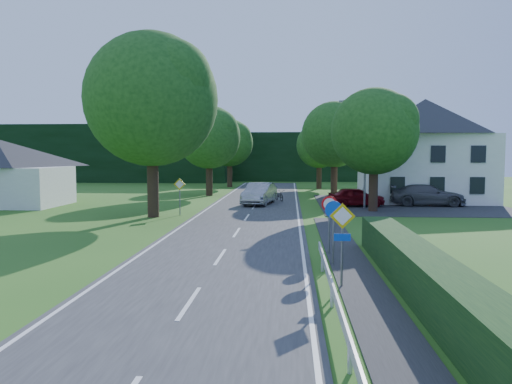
# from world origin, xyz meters

# --- Properties ---
(road) EXTENTS (7.00, 80.00, 0.04)m
(road) POSITION_xyz_m (0.00, 20.00, 0.02)
(road) COLOR #323234
(road) RESTS_ON ground
(footpath) EXTENTS (1.50, 44.00, 0.04)m
(footpath) POSITION_xyz_m (4.95, 2.00, 0.02)
(footpath) COLOR #252528
(footpath) RESTS_ON ground
(parking_pad) EXTENTS (14.00, 16.00, 0.04)m
(parking_pad) POSITION_xyz_m (12.00, 33.00, 0.02)
(parking_pad) COLOR #252528
(parking_pad) RESTS_ON ground
(line_edge_left) EXTENTS (0.12, 80.00, 0.01)m
(line_edge_left) POSITION_xyz_m (-3.25, 20.00, 0.04)
(line_edge_left) COLOR white
(line_edge_left) RESTS_ON road
(line_edge_right) EXTENTS (0.12, 80.00, 0.01)m
(line_edge_right) POSITION_xyz_m (3.25, 20.00, 0.04)
(line_edge_right) COLOR white
(line_edge_right) RESTS_ON road
(line_centre) EXTENTS (0.12, 80.00, 0.01)m
(line_centre) POSITION_xyz_m (0.00, 20.00, 0.04)
(line_centre) COLOR white
(line_centre) RESTS_ON road
(tree_main) EXTENTS (9.40, 9.40, 11.64)m
(tree_main) POSITION_xyz_m (-6.00, 24.00, 5.82)
(tree_main) COLOR #194514
(tree_main) RESTS_ON ground
(tree_left_far) EXTENTS (7.00, 7.00, 8.58)m
(tree_left_far) POSITION_xyz_m (-5.00, 40.00, 4.29)
(tree_left_far) COLOR #194514
(tree_left_far) RESTS_ON ground
(tree_right_far) EXTENTS (7.40, 7.40, 9.09)m
(tree_right_far) POSITION_xyz_m (7.00, 42.00, 4.54)
(tree_right_far) COLOR #194514
(tree_right_far) RESTS_ON ground
(tree_left_back) EXTENTS (6.60, 6.60, 8.07)m
(tree_left_back) POSITION_xyz_m (-4.50, 52.00, 4.04)
(tree_left_back) COLOR #194514
(tree_left_back) RESTS_ON ground
(tree_right_back) EXTENTS (6.20, 6.20, 7.56)m
(tree_right_back) POSITION_xyz_m (6.00, 50.00, 3.78)
(tree_right_back) COLOR #194514
(tree_right_back) RESTS_ON ground
(tree_right_mid) EXTENTS (7.00, 7.00, 8.58)m
(tree_right_mid) POSITION_xyz_m (8.50, 28.00, 4.29)
(tree_right_mid) COLOR #194514
(tree_right_mid) RESTS_ON ground
(treeline_left) EXTENTS (44.00, 6.00, 8.00)m
(treeline_left) POSITION_xyz_m (-28.00, 62.00, 4.00)
(treeline_left) COLOR black
(treeline_left) RESTS_ON ground
(treeline_right) EXTENTS (30.00, 5.00, 7.00)m
(treeline_right) POSITION_xyz_m (8.00, 66.00, 3.50)
(treeline_right) COLOR black
(treeline_right) RESTS_ON ground
(house_white) EXTENTS (10.60, 8.40, 8.60)m
(house_white) POSITION_xyz_m (14.00, 36.00, 4.41)
(house_white) COLOR silver
(house_white) RESTS_ON ground
(streetlight) EXTENTS (2.03, 0.18, 8.00)m
(streetlight) POSITION_xyz_m (8.06, 30.00, 4.46)
(streetlight) COLOR slate
(streetlight) RESTS_ON ground
(sign_priority_right) EXTENTS (0.78, 0.09, 2.59)m
(sign_priority_right) POSITION_xyz_m (4.30, 7.98, 1.80)
(sign_priority_right) COLOR slate
(sign_priority_right) RESTS_ON ground
(sign_roundabout) EXTENTS (0.64, 0.08, 2.37)m
(sign_roundabout) POSITION_xyz_m (4.30, 10.98, 1.67)
(sign_roundabout) COLOR slate
(sign_roundabout) RESTS_ON ground
(sign_speed_limit) EXTENTS (0.64, 0.11, 2.37)m
(sign_speed_limit) POSITION_xyz_m (4.30, 12.97, 1.77)
(sign_speed_limit) COLOR slate
(sign_speed_limit) RESTS_ON ground
(sign_priority_left) EXTENTS (0.78, 0.09, 2.44)m
(sign_priority_left) POSITION_xyz_m (-4.50, 24.98, 1.72)
(sign_priority_left) COLOR slate
(sign_priority_left) RESTS_ON ground
(moving_car) EXTENTS (2.68, 5.40, 1.70)m
(moving_car) POSITION_xyz_m (0.30, 31.94, 0.89)
(moving_car) COLOR #9F9FA4
(moving_car) RESTS_ON road
(motorcycle) EXTENTS (1.22, 1.82, 0.90)m
(motorcycle) POSITION_xyz_m (1.80, 35.11, 0.49)
(motorcycle) COLOR black
(motorcycle) RESTS_ON road
(parked_car_red) EXTENTS (4.39, 2.09, 1.45)m
(parked_car_red) POSITION_xyz_m (7.73, 31.06, 0.76)
(parked_car_red) COLOR maroon
(parked_car_red) RESTS_ON parking_pad
(parked_car_silver_a) EXTENTS (4.38, 2.27, 1.37)m
(parked_car_silver_a) POSITION_xyz_m (10.79, 35.14, 0.73)
(parked_car_silver_a) COLOR #B9B9BE
(parked_car_silver_a) RESTS_ON parking_pad
(parked_car_grey) EXTENTS (5.83, 2.74, 1.64)m
(parked_car_grey) POSITION_xyz_m (13.25, 32.00, 0.86)
(parked_car_grey) COLOR #505055
(parked_car_grey) RESTS_ON parking_pad
(parasol) EXTENTS (2.64, 2.67, 2.06)m
(parasol) POSITION_xyz_m (12.25, 35.00, 1.07)
(parasol) COLOR red
(parasol) RESTS_ON parking_pad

